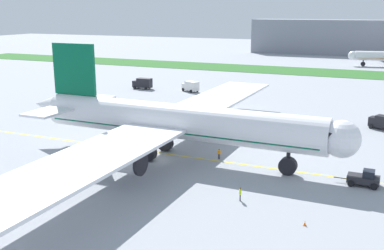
{
  "coord_description": "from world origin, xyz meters",
  "views": [
    {
      "loc": [
        32.43,
        -60.56,
        23.11
      ],
      "look_at": [
        1.99,
        9.33,
        3.83
      ],
      "focal_mm": 42.75,
      "sensor_mm": 36.0,
      "label": 1
    }
  ],
  "objects_px": {
    "ground_crew_marshaller_front": "(240,193)",
    "service_truck_fuel_bowser": "(143,83)",
    "pushback_tug": "(364,178)",
    "traffic_cone_near_nose": "(305,223)",
    "service_truck_baggage_loader": "(383,122)",
    "service_truck_catering_van": "(191,86)",
    "airliner_foreground": "(173,122)",
    "ground_crew_wingwalker_port": "(219,153)"
  },
  "relations": [
    {
      "from": "traffic_cone_near_nose",
      "to": "service_truck_baggage_loader",
      "type": "distance_m",
      "value": 48.94
    },
    {
      "from": "airliner_foreground",
      "to": "service_truck_catering_van",
      "type": "relative_size",
      "value": 15.33
    },
    {
      "from": "ground_crew_marshaller_front",
      "to": "service_truck_fuel_bowser",
      "type": "xyz_separation_m",
      "value": [
        -52.21,
        67.76,
        0.65
      ]
    },
    {
      "from": "airliner_foreground",
      "to": "service_truck_fuel_bowser",
      "type": "height_order",
      "value": "airliner_foreground"
    },
    {
      "from": "ground_crew_wingwalker_port",
      "to": "ground_crew_marshaller_front",
      "type": "bearing_deg",
      "value": -60.55
    },
    {
      "from": "airliner_foreground",
      "to": "service_truck_fuel_bowser",
      "type": "relative_size",
      "value": 15.29
    },
    {
      "from": "ground_crew_marshaller_front",
      "to": "service_truck_fuel_bowser",
      "type": "relative_size",
      "value": 0.3
    },
    {
      "from": "ground_crew_marshaller_front",
      "to": "traffic_cone_near_nose",
      "type": "distance_m",
      "value": 9.39
    },
    {
      "from": "traffic_cone_near_nose",
      "to": "service_truck_baggage_loader",
      "type": "relative_size",
      "value": 0.11
    },
    {
      "from": "ground_crew_wingwalker_port",
      "to": "service_truck_baggage_loader",
      "type": "xyz_separation_m",
      "value": [
        23.35,
        30.53,
        0.48
      ]
    },
    {
      "from": "ground_crew_marshaller_front",
      "to": "service_truck_baggage_loader",
      "type": "height_order",
      "value": "service_truck_baggage_loader"
    },
    {
      "from": "pushback_tug",
      "to": "ground_crew_wingwalker_port",
      "type": "height_order",
      "value": "pushback_tug"
    },
    {
      "from": "service_truck_catering_van",
      "to": "pushback_tug",
      "type": "bearing_deg",
      "value": -48.5
    },
    {
      "from": "airliner_foreground",
      "to": "service_truck_catering_van",
      "type": "bearing_deg",
      "value": 111.04
    },
    {
      "from": "service_truck_baggage_loader",
      "to": "pushback_tug",
      "type": "bearing_deg",
      "value": -92.5
    },
    {
      "from": "ground_crew_marshaller_front",
      "to": "service_truck_catering_van",
      "type": "height_order",
      "value": "service_truck_catering_van"
    },
    {
      "from": "airliner_foreground",
      "to": "ground_crew_wingwalker_port",
      "type": "relative_size",
      "value": 52.87
    },
    {
      "from": "traffic_cone_near_nose",
      "to": "service_truck_fuel_bowser",
      "type": "xyz_separation_m",
      "value": [
        -60.83,
        71.41,
        1.43
      ]
    },
    {
      "from": "traffic_cone_near_nose",
      "to": "service_truck_baggage_loader",
      "type": "height_order",
      "value": "service_truck_baggage_loader"
    },
    {
      "from": "traffic_cone_near_nose",
      "to": "service_truck_catering_van",
      "type": "xyz_separation_m",
      "value": [
        -45.64,
        72.65,
        1.34
      ]
    },
    {
      "from": "service_truck_fuel_bowser",
      "to": "service_truck_catering_van",
      "type": "bearing_deg",
      "value": 4.69
    },
    {
      "from": "pushback_tug",
      "to": "service_truck_fuel_bowser",
      "type": "xyz_separation_m",
      "value": [
        -66.03,
        56.22,
        0.69
      ]
    },
    {
      "from": "airliner_foreground",
      "to": "service_truck_fuel_bowser",
      "type": "bearing_deg",
      "value": 123.63
    },
    {
      "from": "ground_crew_wingwalker_port",
      "to": "service_truck_baggage_loader",
      "type": "relative_size",
      "value": 0.31
    },
    {
      "from": "service_truck_baggage_loader",
      "to": "ground_crew_marshaller_front",
      "type": "bearing_deg",
      "value": -108.82
    },
    {
      "from": "pushback_tug",
      "to": "service_truck_baggage_loader",
      "type": "bearing_deg",
      "value": 87.5
    },
    {
      "from": "service_truck_baggage_loader",
      "to": "service_truck_fuel_bowser",
      "type": "height_order",
      "value": "service_truck_fuel_bowser"
    },
    {
      "from": "ground_crew_wingwalker_port",
      "to": "service_truck_fuel_bowser",
      "type": "height_order",
      "value": "service_truck_fuel_bowser"
    },
    {
      "from": "ground_crew_marshaller_front",
      "to": "service_truck_catering_van",
      "type": "bearing_deg",
      "value": 118.21
    },
    {
      "from": "service_truck_catering_van",
      "to": "service_truck_baggage_loader",
      "type": "bearing_deg",
      "value": -24.82
    },
    {
      "from": "ground_crew_wingwalker_port",
      "to": "service_truck_fuel_bowser",
      "type": "bearing_deg",
      "value": 129.54
    },
    {
      "from": "pushback_tug",
      "to": "service_truck_fuel_bowser",
      "type": "distance_m",
      "value": 86.72
    },
    {
      "from": "ground_crew_wingwalker_port",
      "to": "ground_crew_marshaller_front",
      "type": "distance_m",
      "value": 16.42
    },
    {
      "from": "airliner_foreground",
      "to": "service_truck_catering_van",
      "type": "distance_m",
      "value": 61.3
    },
    {
      "from": "pushback_tug",
      "to": "ground_crew_marshaller_front",
      "type": "relative_size",
      "value": 3.42
    },
    {
      "from": "traffic_cone_near_nose",
      "to": "service_truck_baggage_loader",
      "type": "xyz_separation_m",
      "value": [
        6.66,
        48.47,
        1.22
      ]
    },
    {
      "from": "airliner_foreground",
      "to": "traffic_cone_near_nose",
      "type": "bearing_deg",
      "value": -33.33
    },
    {
      "from": "airliner_foreground",
      "to": "service_truck_baggage_loader",
      "type": "relative_size",
      "value": 16.26
    },
    {
      "from": "pushback_tug",
      "to": "airliner_foreground",
      "type": "bearing_deg",
      "value": 179.22
    },
    {
      "from": "ground_crew_marshaller_front",
      "to": "traffic_cone_near_nose",
      "type": "xyz_separation_m",
      "value": [
        8.62,
        -3.64,
        -0.78
      ]
    },
    {
      "from": "traffic_cone_near_nose",
      "to": "service_truck_catering_van",
      "type": "height_order",
      "value": "service_truck_catering_van"
    },
    {
      "from": "airliner_foreground",
      "to": "service_truck_fuel_bowser",
      "type": "xyz_separation_m",
      "value": [
        -37.14,
        55.82,
        -4.28
      ]
    }
  ]
}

